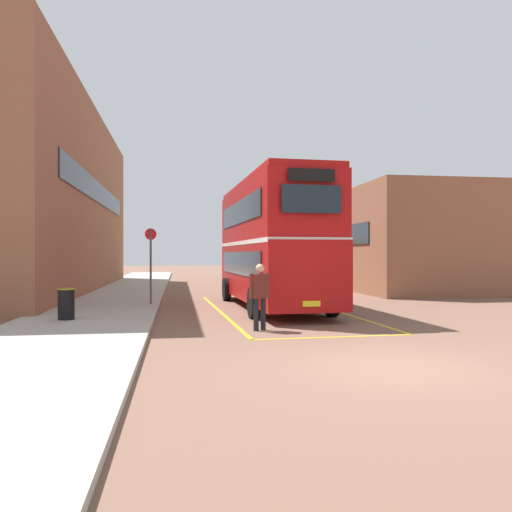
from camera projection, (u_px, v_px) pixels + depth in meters
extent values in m
plane|color=brown|center=(262.00, 298.00, 23.38)|extent=(135.60, 135.60, 0.00)
cube|color=#A39E93|center=(122.00, 295.00, 24.77)|extent=(4.00, 57.60, 0.14)
cube|color=brown|center=(32.00, 201.00, 27.46)|extent=(6.96, 25.29, 9.79)
cube|color=#232D38|center=(99.00, 193.00, 27.99)|extent=(0.06, 19.22, 1.10)
cube|color=brown|center=(382.00, 242.00, 32.09)|extent=(6.78, 17.44, 5.62)
cube|color=#232D38|center=(329.00, 237.00, 31.57)|extent=(0.06, 13.26, 1.10)
cylinder|color=black|center=(227.00, 289.00, 22.22)|extent=(0.32, 1.01, 1.00)
cylinder|color=black|center=(284.00, 289.00, 22.72)|extent=(0.32, 1.01, 1.00)
cylinder|color=black|center=(254.00, 303.00, 16.09)|extent=(0.32, 1.01, 1.00)
cylinder|color=black|center=(332.00, 301.00, 16.59)|extent=(0.32, 1.01, 1.00)
cube|color=#A80F0F|center=(272.00, 271.00, 19.40)|extent=(2.95, 10.18, 2.10)
cube|color=#A80F0F|center=(272.00, 216.00, 19.40)|extent=(2.94, 9.97, 2.10)
cube|color=#A80F0F|center=(272.00, 185.00, 19.39)|extent=(2.83, 9.87, 0.20)
cube|color=silver|center=(272.00, 243.00, 19.40)|extent=(2.97, 10.08, 0.14)
cube|color=#19232D|center=(239.00, 263.00, 19.16)|extent=(0.39, 8.25, 0.84)
cube|color=#19232D|center=(239.00, 212.00, 19.15)|extent=(0.39, 8.25, 0.84)
cube|color=#19232D|center=(304.00, 263.00, 19.65)|extent=(0.39, 8.25, 0.84)
cube|color=#19232D|center=(304.00, 214.00, 19.64)|extent=(0.39, 8.25, 0.84)
cube|color=#19232D|center=(312.00, 199.00, 14.43)|extent=(1.75, 0.12, 0.80)
cube|color=black|center=(312.00, 175.00, 14.43)|extent=(1.38, 0.10, 0.36)
cube|color=#19232D|center=(248.00, 259.00, 24.36)|extent=(2.00, 0.13, 1.00)
cube|color=yellow|center=(312.00, 304.00, 14.45)|extent=(0.52, 0.05, 0.16)
cylinder|color=black|center=(234.00, 274.00, 41.10)|extent=(0.38, 0.95, 0.92)
cylinder|color=black|center=(264.00, 273.00, 41.80)|extent=(0.38, 0.95, 0.92)
cylinder|color=black|center=(254.00, 277.00, 35.56)|extent=(0.38, 0.95, 0.92)
cylinder|color=black|center=(288.00, 276.00, 36.26)|extent=(0.38, 0.95, 0.92)
cube|color=gold|center=(259.00, 260.00, 38.67)|extent=(3.67, 9.86, 2.60)
cube|color=silver|center=(259.00, 242.00, 38.67)|extent=(3.48, 9.46, 0.12)
cube|color=#19232D|center=(244.00, 255.00, 38.33)|extent=(1.07, 7.63, 0.96)
cube|color=#19232D|center=(275.00, 255.00, 39.02)|extent=(1.07, 7.63, 0.96)
cube|color=#19232D|center=(243.00, 256.00, 43.31)|extent=(1.91, 0.30, 1.10)
cylinder|color=black|center=(263.00, 314.00, 13.64)|extent=(0.14, 0.14, 0.86)
cylinder|color=black|center=(256.00, 315.00, 13.52)|extent=(0.14, 0.14, 0.86)
cube|color=#591E19|center=(260.00, 286.00, 13.58)|extent=(0.55, 0.41, 0.65)
cylinder|color=#591E19|center=(267.00, 284.00, 13.72)|extent=(0.09, 0.09, 0.62)
cylinder|color=#591E19|center=(252.00, 285.00, 13.44)|extent=(0.09, 0.09, 0.62)
sphere|color=tan|center=(260.00, 268.00, 13.56)|extent=(0.23, 0.23, 0.23)
cylinder|color=black|center=(66.00, 305.00, 14.77)|extent=(0.47, 0.47, 0.87)
cylinder|color=olive|center=(66.00, 289.00, 14.77)|extent=(0.49, 0.49, 0.04)
cylinder|color=#4C4C51|center=(151.00, 267.00, 19.46)|extent=(0.08, 0.08, 2.84)
cylinder|color=red|center=(151.00, 234.00, 19.46)|extent=(0.44, 0.13, 0.44)
cube|color=gold|center=(220.00, 312.00, 18.01)|extent=(0.65, 12.07, 0.01)
cube|color=gold|center=(331.00, 309.00, 18.81)|extent=(0.65, 12.07, 0.01)
cube|color=gold|center=(334.00, 337.00, 12.49)|extent=(4.23, 0.31, 0.01)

